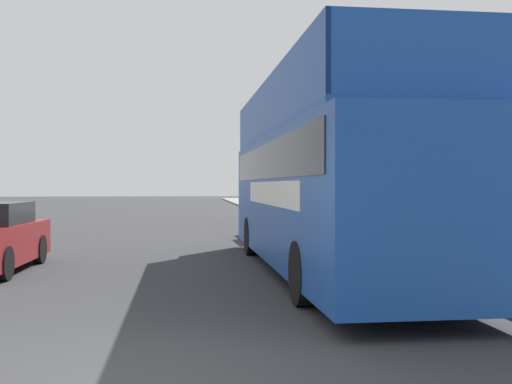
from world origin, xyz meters
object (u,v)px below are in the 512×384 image
(lamp_post_second, at_px, (352,132))
(parked_car_ahead_of_bus, at_px, (284,217))
(lamp_post_nearest, at_px, (459,105))
(tour_bus, at_px, (322,186))

(lamp_post_second, bearing_deg, parked_car_ahead_of_bus, 126.32)
(lamp_post_nearest, bearing_deg, lamp_post_second, 88.32)
(parked_car_ahead_of_bus, distance_m, lamp_post_nearest, 10.45)
(lamp_post_second, bearing_deg, lamp_post_nearest, -91.68)
(lamp_post_second, bearing_deg, tour_bus, -111.38)
(tour_bus, bearing_deg, lamp_post_nearest, -49.03)
(tour_bus, height_order, lamp_post_second, lamp_post_second)
(tour_bus, relative_size, lamp_post_second, 2.33)
(tour_bus, bearing_deg, lamp_post_second, 67.89)
(tour_bus, relative_size, lamp_post_nearest, 2.50)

